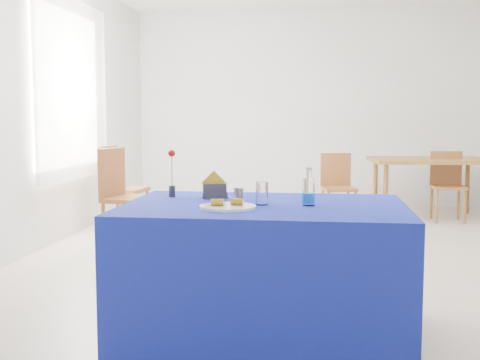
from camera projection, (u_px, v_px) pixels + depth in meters
name	position (u px, v px, depth m)	size (l,w,h in m)	color
floor	(302.00, 261.00, 5.29)	(7.00, 7.00, 0.00)	#C1B2A0
room_shell	(304.00, 60.00, 5.12)	(7.00, 7.00, 7.00)	silver
window_pane	(68.00, 90.00, 6.25)	(0.04, 1.50, 1.60)	white
curtain	(74.00, 90.00, 6.24)	(0.04, 1.75, 1.85)	white
plate	(228.00, 207.00, 3.27)	(0.31, 0.31, 0.01)	white
drinking_glass	(262.00, 193.00, 3.40)	(0.07, 0.07, 0.13)	white
salt_shaker	(237.00, 195.00, 3.50)	(0.03, 0.03, 0.09)	slate
pepper_shaker	(241.00, 196.00, 3.48)	(0.03, 0.03, 0.09)	slate
blue_table	(264.00, 269.00, 3.47)	(1.60, 1.10, 0.76)	navy
water_bottle	(309.00, 193.00, 3.38)	(0.07, 0.07, 0.21)	white
napkin_holder	(215.00, 190.00, 3.68)	(0.16, 0.10, 0.17)	#38383D
rose_vase	(172.00, 175.00, 3.73)	(0.04, 0.04, 0.29)	#26272C
oak_table	(429.00, 164.00, 7.56)	(1.50, 1.03, 0.76)	olive
chair_bg_left	(337.00, 183.00, 7.25)	(0.45, 0.45, 0.83)	brown
chair_bg_right	(447.00, 181.00, 7.36)	(0.38, 0.38, 0.85)	brown
chair_win_a	(122.00, 191.00, 5.78)	(0.51, 0.51, 0.97)	brown
chair_win_b	(118.00, 182.00, 6.61)	(0.47, 0.47, 0.95)	brown
banana_pieces	(227.00, 202.00, 3.27)	(0.18, 0.08, 0.04)	gold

